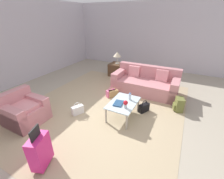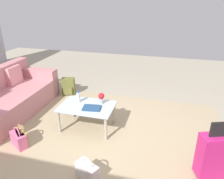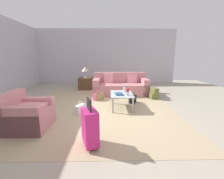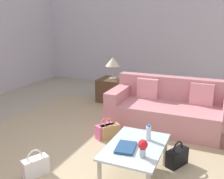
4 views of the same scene
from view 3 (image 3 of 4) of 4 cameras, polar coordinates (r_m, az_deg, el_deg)
name	(u,v)px [view 3 (image 3 of 4)]	position (r m, az deg, el deg)	size (l,w,h in m)	color
ground_plane	(105,113)	(4.22, -2.81, -8.75)	(12.00, 12.00, 0.00)	#A89E89
wall_right	(107,57)	(9.00, -2.00, 12.42)	(0.12, 8.00, 3.10)	silver
area_rug	(99,106)	(4.79, -5.02, -6.14)	(5.20, 4.40, 0.01)	tan
couch	(120,87)	(6.27, 3.21, 1.09)	(1.00, 2.19, 0.88)	#C67F84
armchair	(25,115)	(3.73, -30.10, -8.54)	(0.87, 0.86, 0.80)	#C67F84
coffee_table	(122,95)	(4.50, 3.66, -2.27)	(0.95, 0.65, 0.45)	silver
water_bottle	(124,89)	(4.66, 4.71, 0.20)	(0.06, 0.06, 0.20)	silver
coffee_table_book	(119,94)	(4.35, 2.76, -1.70)	(0.30, 0.22, 0.03)	navy
flower_vase	(128,91)	(4.26, 5.96, -0.58)	(0.11, 0.11, 0.21)	#B2B7BC
side_table	(86,83)	(7.33, -9.98, 2.30)	(0.63, 0.63, 0.55)	#513823
table_lamp	(85,69)	(7.25, -10.17, 7.56)	(0.34, 0.34, 0.52)	#ADA899
suitcase_magenta	(90,127)	(2.62, -8.40, -13.85)	(0.45, 0.34, 0.85)	#D12375
handbag_tan	(99,96)	(5.40, -4.84, -2.64)	(0.33, 0.31, 0.36)	tan
handbag_black	(133,99)	(5.09, 8.04, -3.65)	(0.35, 0.27, 0.36)	black
handbag_pink	(97,96)	(5.40, -5.72, -2.66)	(0.35, 0.28, 0.36)	pink
handbag_white	(80,109)	(4.21, -12.00, -7.18)	(0.35, 0.27, 0.36)	white
backpack_olive	(154,94)	(5.74, 15.74, -1.52)	(0.34, 0.31, 0.40)	olive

